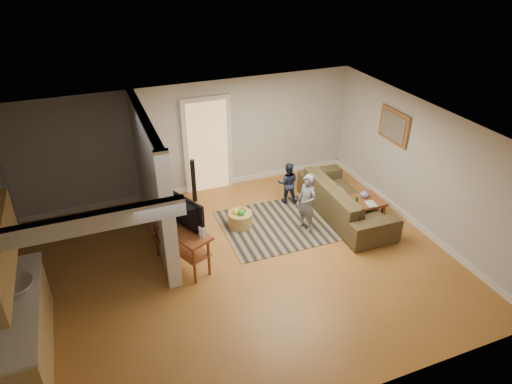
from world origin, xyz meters
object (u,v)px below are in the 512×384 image
(tv_console, at_px, (181,231))
(speaker_right, at_px, (194,181))
(speaker_left, at_px, (169,219))
(toddler, at_px, (287,202))
(toy_basket, at_px, (240,219))
(child, at_px, (305,229))
(sofa, at_px, (344,214))
(coffee_table, at_px, (358,205))

(tv_console, relative_size, speaker_right, 1.34)
(speaker_left, distance_m, toddler, 2.80)
(tv_console, distance_m, toy_basket, 1.65)
(speaker_left, height_order, child, speaker_left)
(tv_console, height_order, child, tv_console)
(speaker_right, bearing_deg, sofa, -16.88)
(sofa, distance_m, speaker_left, 3.66)
(sofa, xyz_separation_m, speaker_left, (-3.60, 0.40, 0.49))
(coffee_table, xyz_separation_m, toddler, (-1.06, 1.14, -0.32))
(speaker_left, distance_m, child, 2.71)
(coffee_table, relative_size, toddler, 1.13)
(speaker_right, distance_m, toy_basket, 1.49)
(speaker_right, bearing_deg, speaker_left, -107.46)
(sofa, distance_m, child, 1.01)
(toddler, bearing_deg, sofa, 156.05)
(tv_console, bearing_deg, child, -19.58)
(child, bearing_deg, toddler, 155.29)
(speaker_right, height_order, child, speaker_right)
(sofa, relative_size, coffee_table, 2.41)
(tv_console, bearing_deg, speaker_right, 45.66)
(coffee_table, distance_m, speaker_right, 3.52)
(child, xyz_separation_m, toddler, (0.11, 1.09, 0.00))
(sofa, height_order, toy_basket, toy_basket)
(coffee_table, xyz_separation_m, tv_console, (-3.70, -0.17, 0.39))
(coffee_table, bearing_deg, toy_basket, 165.37)
(speaker_right, bearing_deg, tv_console, -95.03)
(coffee_table, xyz_separation_m, toy_basket, (-2.35, 0.61, -0.14))
(child, bearing_deg, sofa, 81.09)
(speaker_left, bearing_deg, toddler, 2.91)
(coffee_table, relative_size, child, 0.88)
(tv_console, height_order, speaker_left, tv_console)
(coffee_table, bearing_deg, tv_console, -177.37)
(sofa, bearing_deg, toddler, 45.67)
(coffee_table, distance_m, child, 1.21)
(speaker_left, relative_size, toddler, 1.04)
(speaker_right, bearing_deg, child, -32.05)
(speaker_right, height_order, toy_basket, speaker_right)
(speaker_left, bearing_deg, speaker_right, 49.95)
(child, bearing_deg, speaker_left, -121.84)
(coffee_table, height_order, tv_console, tv_console)
(toy_basket, distance_m, child, 1.32)
(speaker_right, bearing_deg, toddler, -8.23)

